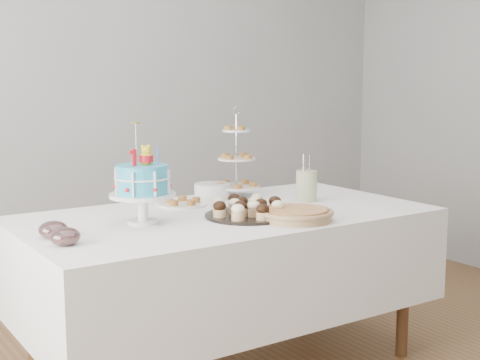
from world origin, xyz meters
TOP-DOWN VIEW (x-y plane):
  - walls at (0.00, 0.00)m, footprint 5.04×4.04m
  - table at (0.00, 0.30)m, footprint 1.92×1.02m
  - birthday_cake at (-0.43, 0.29)m, footprint 0.29×0.29m
  - cupcake_tray at (0.03, 0.16)m, footprint 0.39×0.39m
  - pie at (0.17, -0.02)m, footprint 0.33×0.33m
  - tiered_stand at (0.29, 0.64)m, footprint 0.25×0.25m
  - plate_stack at (0.16, 0.68)m, footprint 0.20×0.20m
  - pastry_plate at (-0.08, 0.57)m, footprint 0.24×0.24m
  - jam_bowl_a at (-0.84, 0.25)m, footprint 0.12×0.12m
  - jam_bowl_b at (-0.84, 0.11)m, footprint 0.12×0.12m
  - utensil_pitcher at (0.51, 0.33)m, footprint 0.12×0.11m

SIDE VIEW (x-z plane):
  - table at x=0.00m, z-range 0.16..0.93m
  - pastry_plate at x=-0.08m, z-range 0.77..0.80m
  - pie at x=0.17m, z-range 0.77..0.83m
  - jam_bowl_a at x=-0.84m, z-range 0.77..0.84m
  - jam_bowl_b at x=-0.84m, z-range 0.77..0.84m
  - plate_stack at x=0.16m, z-range 0.77..0.85m
  - cupcake_tray at x=0.03m, z-range 0.77..0.86m
  - utensil_pitcher at x=0.51m, z-range 0.73..0.98m
  - birthday_cake at x=-0.43m, z-range 0.67..1.11m
  - tiered_stand at x=0.29m, z-range 0.73..1.21m
  - walls at x=0.00m, z-range 0.00..2.70m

